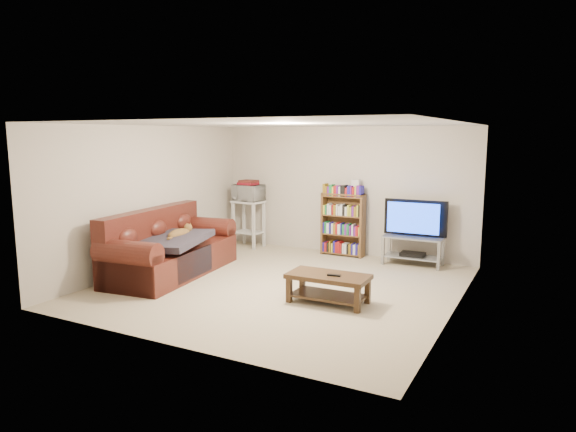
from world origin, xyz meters
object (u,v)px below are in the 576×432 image
Objects in this scene: sofa at (167,252)px; coffee_table at (328,283)px; tv_stand at (413,246)px; bookshelf at (343,223)px.

sofa reaches higher than coffee_table.
coffee_table is 2.62m from tv_stand.
coffee_table is at bearing -9.59° from sofa.
bookshelf reaches higher than tv_stand.
coffee_table is at bearing -101.93° from tv_stand.
sofa is 3.27m from bookshelf.
tv_stand is at bearing 28.77° from sofa.
sofa is 2.19× the size of bookshelf.
tv_stand is (0.50, 2.57, 0.07)m from coffee_table.
sofa is at bearing -129.00° from bookshelf.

